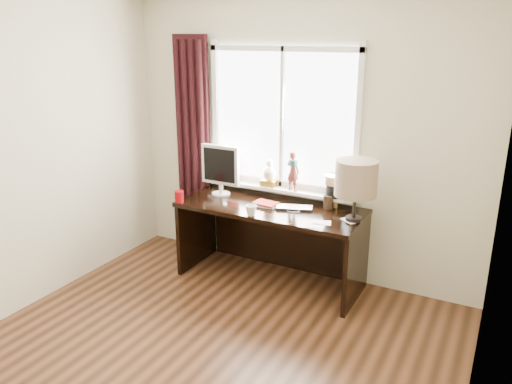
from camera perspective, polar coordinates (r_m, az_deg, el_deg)
The scene contains 16 objects.
floor at distance 3.64m, azimuth -9.13°, elevation -20.84°, with size 3.50×4.00×0.00m, color brown.
wall_back at distance 4.69m, azimuth 4.85°, elevation 5.88°, with size 3.50×2.60×0.00m, color beige.
wall_right at distance 2.43m, azimuth 24.73°, elevation -7.27°, with size 4.00×2.60×0.00m, color beige.
laptop at distance 4.49m, azimuth 4.44°, elevation -1.79°, with size 0.32×0.21×0.03m, color silver.
mug at distance 4.30m, azimuth -0.58°, elevation -2.08°, with size 0.10×0.09×0.10m, color white.
red_cup at distance 4.69m, azimuth -8.75°, elevation -0.53°, with size 0.08×0.08×0.11m, color #820408.
window at distance 4.69m, azimuth 3.24°, elevation 6.06°, with size 1.52×0.22×1.40m.
curtain at distance 5.19m, azimuth -7.22°, elevation 4.87°, with size 0.38×0.09×2.25m.
desk at distance 4.72m, azimuth 2.17°, elevation -4.07°, with size 1.70×0.70×0.75m.
monitor at distance 4.81m, azimuth -4.10°, elevation 2.87°, with size 0.40×0.18×0.49m.
notebook_stack at distance 4.56m, azimuth 1.08°, elevation -1.36°, with size 0.24×0.18×0.03m.
brush_holder at distance 4.52m, azimuth 8.27°, elevation -1.11°, with size 0.09×0.09×0.25m.
icon_frame at distance 4.55m, azimuth 8.74°, elevation -0.99°, with size 0.10×0.02×0.13m.
table_lamp at distance 4.18m, azimuth 11.37°, elevation 1.46°, with size 0.35×0.35×0.52m.
loose_papers at distance 4.19m, azimuth 8.37°, elevation -3.52°, with size 0.39×0.42×0.00m.
desk_cables at distance 4.52m, azimuth 4.46°, elevation -1.76°, with size 0.24×0.30×0.01m.
Camera 1 is at (1.79, -2.23, 2.26)m, focal length 35.00 mm.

